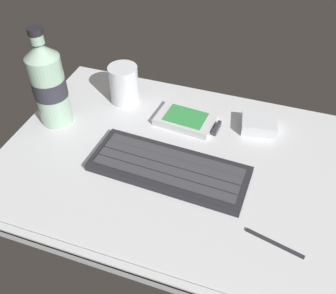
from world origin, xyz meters
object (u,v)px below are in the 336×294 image
object	(u,v)px
water_bottle	(49,84)
stylus_pen	(275,242)
handheld_device	(189,120)
juice_cup	(124,85)
keyboard	(169,168)
charger_block	(259,124)

from	to	relation	value
water_bottle	stylus_pen	distance (cm)	50.93
handheld_device	juice_cup	world-z (taller)	juice_cup
keyboard	stylus_pen	world-z (taller)	keyboard
water_bottle	charger_block	distance (cm)	43.05
keyboard	juice_cup	bearing A→B (deg)	132.96
water_bottle	charger_block	size ratio (longest dim) A/B	2.97
keyboard	handheld_device	bearing A→B (deg)	92.31
charger_block	water_bottle	bearing A→B (deg)	-165.27
charger_block	juice_cup	bearing A→B (deg)	179.38
keyboard	handheld_device	world-z (taller)	keyboard
keyboard	juice_cup	distance (cm)	24.35
juice_cup	stylus_pen	distance (cm)	45.67
keyboard	handheld_device	xyz separation A→B (cm)	(-0.59, 14.61, -0.08)
keyboard	water_bottle	world-z (taller)	water_bottle
juice_cup	stylus_pen	world-z (taller)	juice_cup
water_bottle	stylus_pen	xyz separation A→B (cm)	(47.69, -15.66, -8.66)
charger_block	stylus_pen	distance (cm)	27.29
handheld_device	water_bottle	world-z (taller)	water_bottle
juice_cup	stylus_pen	bearing A→B (deg)	-35.98
handheld_device	charger_block	size ratio (longest dim) A/B	1.90
handheld_device	juice_cup	distance (cm)	16.47
keyboard	stylus_pen	distance (cm)	22.31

